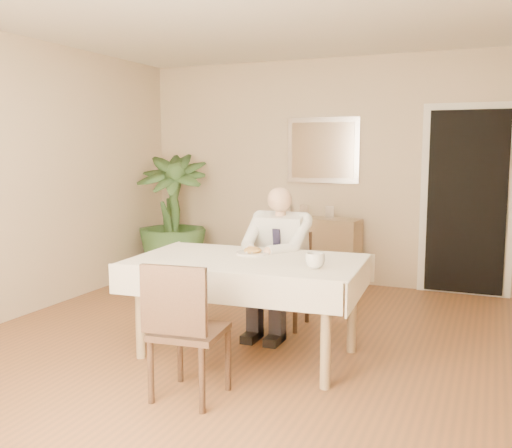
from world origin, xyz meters
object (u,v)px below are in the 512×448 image
at_px(chair_far, 286,273).
at_px(coffee_mug, 315,261).
at_px(seated_man, 275,253).
at_px(sideboard, 318,251).
at_px(dining_table, 247,270).
at_px(potted_palm, 172,217).
at_px(chair_near, 183,324).

xyz_separation_m(chair_far, coffee_mug, (0.57, -1.01, 0.34)).
distance_m(seated_man, coffee_mug, 0.94).
xyz_separation_m(coffee_mug, sideboard, (-0.75, 2.58, -0.42)).
bearing_deg(coffee_mug, dining_table, 166.28).
xyz_separation_m(seated_man, coffee_mug, (0.57, -0.73, 0.12)).
height_order(chair_far, coffee_mug, coffee_mug).
xyz_separation_m(dining_table, coffee_mug, (0.57, -0.14, 0.14)).
bearing_deg(potted_palm, coffee_mug, -41.78).
height_order(seated_man, potted_palm, potted_palm).
distance_m(dining_table, chair_far, 0.90).
xyz_separation_m(chair_far, seated_man, (-0.00, -0.28, 0.23)).
relative_size(dining_table, potted_palm, 1.18).
xyz_separation_m(dining_table, sideboard, (-0.18, 2.44, -0.28)).
distance_m(dining_table, coffee_mug, 0.60).
relative_size(coffee_mug, sideboard, 0.14).
distance_m(dining_table, sideboard, 2.47).
relative_size(coffee_mug, potted_palm, 0.09).
bearing_deg(coffee_mug, seated_man, 127.92).
height_order(dining_table, chair_far, chair_far).
bearing_deg(sideboard, seated_man, -79.01).
bearing_deg(seated_man, sideboard, 95.41).
distance_m(chair_far, coffee_mug, 1.21).
xyz_separation_m(dining_table, potted_palm, (-1.90, 2.07, 0.08)).
bearing_deg(potted_palm, dining_table, -47.42).
distance_m(seated_man, sideboard, 1.88).
xyz_separation_m(chair_near, potted_palm, (-1.86, 2.97, 0.25)).
relative_size(dining_table, chair_near, 2.00).
height_order(seated_man, coffee_mug, seated_man).
bearing_deg(chair_near, potted_palm, 115.83).
height_order(chair_near, seated_man, seated_man).
bearing_deg(chair_far, coffee_mug, -59.97).
height_order(chair_near, sideboard, chair_near).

